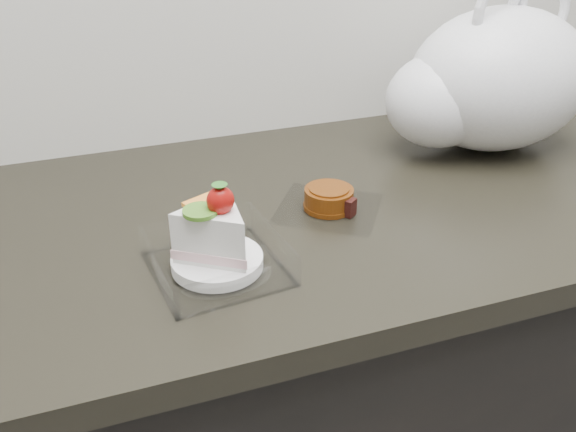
% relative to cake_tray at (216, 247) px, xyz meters
% --- Properties ---
extents(counter, '(2.04, 0.64, 0.90)m').
position_rel_cake_tray_xyz_m(counter, '(0.25, 0.14, -0.48)').
color(counter, black).
rests_on(counter, ground).
extents(cake_tray, '(0.18, 0.18, 0.13)m').
position_rel_cake_tray_xyz_m(cake_tray, '(0.00, 0.00, 0.00)').
color(cake_tray, white).
rests_on(cake_tray, counter).
extents(mooncake_wrap, '(0.20, 0.20, 0.04)m').
position_rel_cake_tray_xyz_m(mooncake_wrap, '(0.20, 0.11, -0.02)').
color(mooncake_wrap, white).
rests_on(mooncake_wrap, counter).
extents(plastic_bag, '(0.41, 0.31, 0.31)m').
position_rel_cake_tray_xyz_m(plastic_bag, '(0.56, 0.24, 0.09)').
color(plastic_bag, white).
rests_on(plastic_bag, counter).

